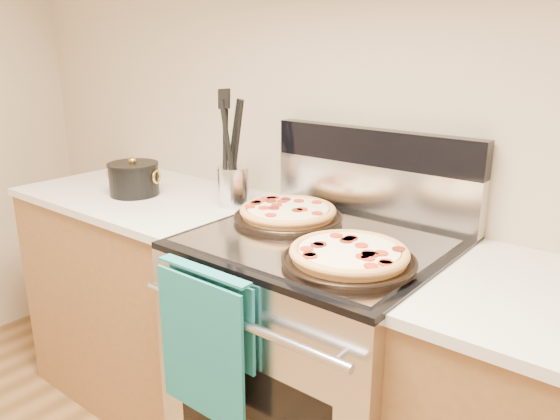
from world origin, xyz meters
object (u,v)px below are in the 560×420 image
Objects in this scene: range_body at (317,373)px; utensil_crock at (233,186)px; pepperoni_pizza_front at (349,256)px; saucepan at (134,180)px; pepperoni_pizza_back at (288,213)px.

utensil_crock is (-0.48, 0.12, 0.53)m from range_body.
pepperoni_pizza_front is 1.08m from saucepan.
pepperoni_pizza_front is at bearing -5.93° from saucepan.
pepperoni_pizza_front is at bearing -20.69° from utensil_crock.
saucepan reaches higher than pepperoni_pizza_front.
utensil_crock is at bearing 18.44° from saucepan.
saucepan is at bearing -179.06° from range_body.
pepperoni_pizza_front is at bearing -28.59° from pepperoni_pizza_back.
saucepan is at bearing -161.56° from utensil_crock.
pepperoni_pizza_back is 0.31m from utensil_crock.
pepperoni_pizza_back is 0.72m from saucepan.
utensil_crock is at bearing 159.31° from pepperoni_pizza_front.
utensil_crock reaches higher than range_body.
pepperoni_pizza_back is (-0.18, 0.07, 0.50)m from range_body.
pepperoni_pizza_front is 1.84× the size of saucepan.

